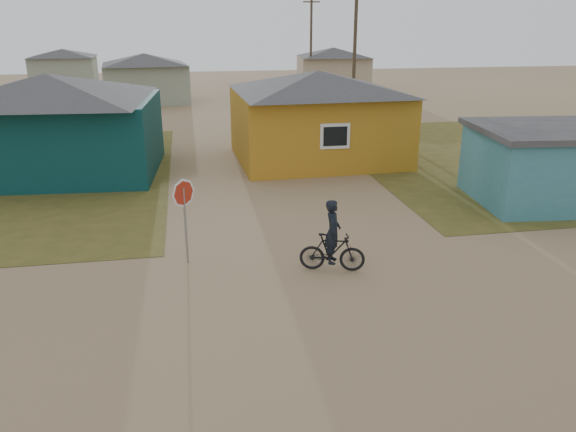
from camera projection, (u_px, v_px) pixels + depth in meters
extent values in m
plane|color=#937755|center=(351.00, 317.00, 11.91)|extent=(120.00, 120.00, 0.00)
cube|color=brown|center=(560.00, 154.00, 26.33)|extent=(20.00, 18.00, 0.00)
cube|color=#093031|center=(53.00, 137.00, 22.51)|extent=(8.40, 6.54, 3.00)
pyramid|color=#353437|center=(46.00, 86.00, 21.84)|extent=(8.93, 7.08, 1.00)
cube|color=#B47A1B|center=(317.00, 126.00, 24.82)|extent=(7.21, 6.24, 3.00)
pyramid|color=#353437|center=(318.00, 81.00, 24.17)|extent=(7.72, 6.76, 0.90)
cube|color=silver|center=(335.00, 136.00, 21.96)|extent=(1.20, 0.06, 1.00)
cube|color=black|center=(335.00, 136.00, 21.93)|extent=(0.95, 0.04, 0.75)
cube|color=teal|center=(567.00, 167.00, 19.14)|extent=(6.39, 4.61, 2.40)
cube|color=#353437|center=(573.00, 130.00, 18.71)|extent=(6.71, 4.93, 0.20)
cube|color=gray|center=(146.00, 84.00, 41.98)|extent=(6.49, 5.60, 2.80)
pyramid|color=#353437|center=(144.00, 59.00, 41.39)|extent=(7.04, 6.15, 0.80)
cube|color=tan|center=(333.00, 73.00, 50.25)|extent=(6.41, 5.50, 2.80)
pyramid|color=#353437|center=(334.00, 52.00, 49.65)|extent=(6.95, 6.05, 0.80)
cube|color=gray|center=(65.00, 72.00, 51.79)|extent=(5.75, 5.28, 2.70)
pyramid|color=#353437|center=(62.00, 53.00, 51.22)|extent=(6.28, 5.81, 0.70)
cylinder|color=#453829|center=(354.00, 56.00, 32.09)|extent=(0.20, 0.20, 8.00)
cylinder|color=#453829|center=(311.00, 44.00, 47.11)|extent=(0.20, 0.20, 8.00)
cube|color=#453829|center=(312.00, 2.00, 46.01)|extent=(1.40, 0.10, 0.10)
cylinder|color=gray|center=(186.00, 226.00, 14.26)|extent=(0.06, 0.06, 2.03)
imported|color=black|center=(332.00, 252.00, 13.99)|extent=(1.71, 0.90, 0.99)
imported|color=black|center=(333.00, 231.00, 13.81)|extent=(0.54, 0.68, 1.62)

